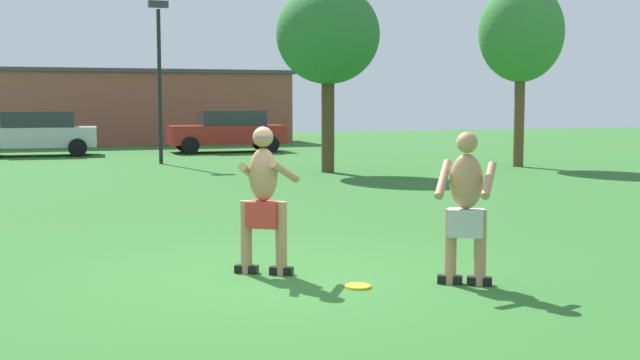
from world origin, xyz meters
The scene contains 10 objects.
ground_plane centered at (0.00, 0.00, 0.00)m, with size 80.00×80.00×0.00m, color #2D6628.
player_with_cap centered at (0.01, 0.22, 0.91)m, with size 0.79×0.75×1.67m.
player_in_gray centered at (1.88, -1.00, 0.85)m, with size 0.79×0.71×1.62m.
frisbee centered at (0.76, -0.75, 0.01)m, with size 0.28×0.28×0.03m, color yellow.
car_red_near_post centered at (4.38, 21.75, 0.82)m, with size 4.35×2.12×1.58m.
car_silver_far_end centered at (-2.53, 21.87, 0.82)m, with size 4.41×2.26×1.58m.
lamp_post centered at (1.16, 16.75, 3.11)m, with size 0.60×0.24×4.98m.
outbuilding_behind_lot centered at (1.72, 29.49, 1.67)m, with size 14.27×5.13×3.33m.
tree_left_field centered at (5.06, 12.28, 3.69)m, with size 2.80×2.80×5.06m.
tree_behind_players centered at (11.05, 12.24, 3.91)m, with size 2.47×2.47×5.40m.
Camera 1 is at (-2.31, -8.47, 1.94)m, focal length 45.38 mm.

